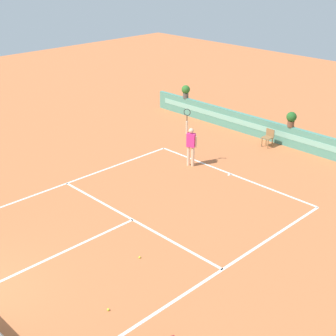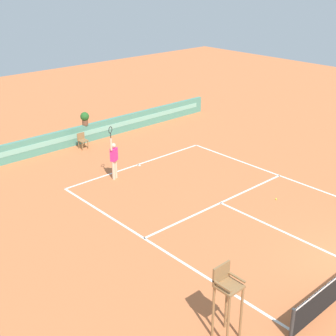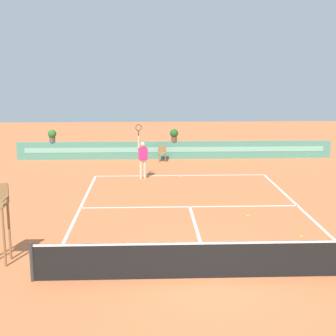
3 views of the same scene
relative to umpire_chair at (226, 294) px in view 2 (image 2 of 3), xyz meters
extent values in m
plane|color=#C66B3D|center=(5.59, 4.74, -1.34)|extent=(60.00, 60.00, 0.00)
cube|color=white|center=(5.59, 10.63, -1.34)|extent=(8.22, 0.10, 0.01)
cube|color=white|center=(5.59, 5.14, -1.34)|extent=(8.22, 0.10, 0.01)
cube|color=white|center=(5.59, 1.94, -1.34)|extent=(0.10, 6.40, 0.01)
cube|color=white|center=(1.48, 4.68, -1.34)|extent=(0.10, 11.89, 0.01)
cube|color=white|center=(9.70, 4.68, -1.34)|extent=(0.10, 11.89, 0.01)
cube|color=white|center=(5.59, 10.53, -1.34)|extent=(0.10, 0.20, 0.01)
cylinder|color=#333333|center=(1.18, -1.26, -0.84)|extent=(0.10, 0.10, 1.00)
cube|color=#4C8E7A|center=(5.59, 15.13, -0.84)|extent=(18.00, 0.20, 1.00)
cube|color=#7ABCA8|center=(5.59, 15.02, -0.79)|extent=(17.10, 0.01, 0.28)
cylinder|color=olive|center=(-0.25, -0.32, -0.54)|extent=(0.07, 0.07, 1.60)
cylinder|color=olive|center=(0.26, -0.32, -0.54)|extent=(0.07, 0.07, 1.60)
cylinder|color=olive|center=(-0.25, 0.19, -0.54)|extent=(0.07, 0.07, 1.60)
cylinder|color=olive|center=(0.26, 0.19, -0.54)|extent=(0.07, 0.07, 1.60)
cube|color=olive|center=(0.00, -0.06, 0.29)|extent=(0.60, 0.60, 0.06)
cube|color=olive|center=(0.00, 0.21, 0.56)|extent=(0.60, 0.06, 0.48)
cube|color=olive|center=(-0.27, -0.06, 0.44)|extent=(0.06, 0.60, 0.04)
cube|color=olive|center=(0.27, -0.06, 0.44)|extent=(0.06, 0.60, 0.04)
cylinder|color=olive|center=(4.63, 14.15, -1.12)|extent=(0.05, 0.05, 0.45)
cylinder|color=olive|center=(4.98, 14.15, -1.12)|extent=(0.05, 0.05, 0.45)
cylinder|color=olive|center=(4.63, 14.50, -1.12)|extent=(0.05, 0.05, 0.45)
cylinder|color=olive|center=(4.98, 14.50, -1.12)|extent=(0.05, 0.05, 0.45)
cube|color=olive|center=(4.81, 14.33, -0.87)|extent=(0.44, 0.44, 0.04)
cube|color=olive|center=(4.81, 14.53, -0.67)|extent=(0.44, 0.04, 0.36)
cylinder|color=beige|center=(3.87, 10.09, -0.89)|extent=(0.14, 0.14, 0.90)
cylinder|color=beige|center=(3.69, 10.01, -0.89)|extent=(0.14, 0.14, 0.90)
cube|color=#E52D84|center=(3.78, 10.05, -0.14)|extent=(0.42, 0.35, 0.60)
sphere|color=beige|center=(3.78, 10.05, 0.29)|extent=(0.22, 0.22, 0.22)
cylinder|color=beige|center=(3.59, 9.97, 0.41)|extent=(0.09, 0.09, 0.55)
cylinder|color=black|center=(3.59, 9.97, 0.83)|extent=(0.04, 0.04, 0.24)
torus|color=#262626|center=(3.59, 9.97, 1.09)|extent=(0.29, 0.16, 0.31)
cylinder|color=beige|center=(3.98, 10.14, -0.19)|extent=(0.09, 0.09, 0.50)
sphere|color=#CCE033|center=(7.52, 3.75, -1.31)|extent=(0.07, 0.07, 0.07)
cylinder|color=brown|center=(5.51, 15.13, -0.20)|extent=(0.32, 0.32, 0.28)
sphere|color=#235B23|center=(5.51, 15.13, 0.14)|extent=(0.48, 0.48, 0.48)
camera|label=1|loc=(17.19, -4.49, 7.41)|focal=52.45mm
camera|label=2|loc=(-7.49, -6.07, 7.61)|focal=49.58mm
camera|label=3|loc=(4.06, -12.70, 3.82)|focal=52.66mm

